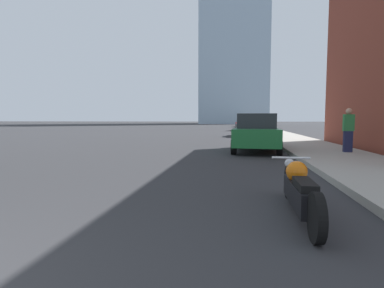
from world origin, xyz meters
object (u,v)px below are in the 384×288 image
(pedestrian, at_px, (348,130))
(parked_car_black, at_px, (247,126))
(parked_car_red, at_px, (244,124))
(parked_car_green, at_px, (256,133))
(parked_car_silver, at_px, (242,122))
(parked_car_blue, at_px, (244,123))
(motorcycle, at_px, (299,190))

(pedestrian, bearing_deg, parked_car_black, 104.51)
(parked_car_red, xyz_separation_m, pedestrian, (3.37, -25.05, 0.12))
(parked_car_green, relative_size, parked_car_black, 0.98)
(parked_car_silver, height_order, pedestrian, pedestrian)
(parked_car_blue, distance_m, pedestrian, 37.32)
(parked_car_green, height_order, parked_car_red, parked_car_red)
(motorcycle, bearing_deg, parked_car_black, 91.04)
(motorcycle, distance_m, parked_car_silver, 54.89)
(motorcycle, height_order, pedestrian, pedestrian)
(parked_car_green, relative_size, pedestrian, 2.48)
(parked_car_silver, bearing_deg, parked_car_red, -93.91)
(parked_car_silver, bearing_deg, parked_car_green, -93.68)
(parked_car_black, bearing_deg, parked_car_blue, 87.78)
(parked_car_black, xyz_separation_m, parked_car_blue, (0.13, 24.40, -0.01))
(motorcycle, bearing_deg, parked_car_green, 91.35)
(motorcycle, distance_m, parked_car_black, 20.26)
(parked_car_blue, bearing_deg, motorcycle, -94.40)
(parked_car_red, bearing_deg, parked_car_green, -93.26)
(parked_car_black, bearing_deg, parked_car_green, -91.73)
(parked_car_green, height_order, parked_car_black, parked_car_green)
(parked_car_red, bearing_deg, parked_car_blue, 85.59)
(parked_car_green, relative_size, parked_car_blue, 0.98)
(parked_car_green, xyz_separation_m, parked_car_blue, (0.10, 36.16, -0.01))
(parked_car_red, relative_size, pedestrian, 2.46)
(motorcycle, xyz_separation_m, parked_car_red, (-0.20, 32.52, 0.50))
(parked_car_silver, bearing_deg, pedestrian, -89.73)
(parked_car_silver, bearing_deg, motorcycle, -93.57)
(parked_car_red, distance_m, pedestrian, 25.28)
(motorcycle, bearing_deg, parked_car_silver, 90.76)
(motorcycle, xyz_separation_m, parked_car_silver, (-0.12, 54.88, 0.49))
(parked_car_silver, bearing_deg, parked_car_black, -93.73)
(parked_car_black, bearing_deg, parked_car_red, 88.38)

